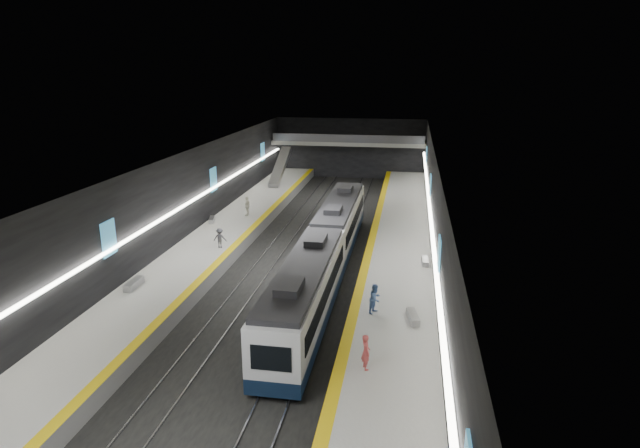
% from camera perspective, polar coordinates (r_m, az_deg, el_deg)
% --- Properties ---
extents(ground, '(70.00, 70.00, 0.00)m').
position_cam_1_polar(ground, '(40.17, -2.64, -4.89)').
color(ground, black).
rests_on(ground, ground).
extents(ceiling, '(20.00, 70.00, 0.04)m').
position_cam_1_polar(ceiling, '(37.99, -2.80, 6.41)').
color(ceiling, beige).
rests_on(ceiling, wall_left).
extents(wall_left, '(0.04, 70.00, 8.00)m').
position_cam_1_polar(wall_left, '(42.13, -16.13, 1.21)').
color(wall_left, black).
rests_on(wall_left, ground).
extents(wall_right, '(0.04, 70.00, 8.00)m').
position_cam_1_polar(wall_right, '(38.08, 12.15, -0.10)').
color(wall_right, black).
rests_on(wall_right, ground).
extents(wall_back, '(20.00, 0.04, 8.00)m').
position_cam_1_polar(wall_back, '(72.76, 3.23, 8.06)').
color(wall_back, black).
rests_on(wall_back, ground).
extents(platform_left, '(5.00, 70.00, 1.00)m').
position_cam_1_polar(platform_left, '(42.16, -12.68, -3.52)').
color(platform_left, slate).
rests_on(platform_left, ground).
extents(tile_surface_left, '(5.00, 70.00, 0.02)m').
position_cam_1_polar(tile_surface_left, '(41.99, -12.72, -2.87)').
color(tile_surface_left, '#A5A5A0').
rests_on(tile_surface_left, platform_left).
extents(tactile_strip_left, '(0.60, 70.00, 0.02)m').
position_cam_1_polar(tactile_strip_left, '(41.22, -9.89, -3.05)').
color(tactile_strip_left, yellow).
rests_on(tactile_strip_left, platform_left).
extents(platform_right, '(5.00, 70.00, 1.00)m').
position_cam_1_polar(platform_right, '(39.16, 8.17, -4.84)').
color(platform_right, slate).
rests_on(platform_right, ground).
extents(tile_surface_right, '(5.00, 70.00, 0.02)m').
position_cam_1_polar(tile_surface_right, '(38.98, 8.20, -4.14)').
color(tile_surface_right, '#A5A5A0').
rests_on(tile_surface_right, platform_right).
extents(tactile_strip_right, '(0.60, 70.00, 0.02)m').
position_cam_1_polar(tactile_strip_right, '(39.08, 4.97, -3.96)').
color(tactile_strip_right, yellow).
rests_on(tactile_strip_right, platform_right).
extents(rails, '(6.52, 70.00, 0.12)m').
position_cam_1_polar(rails, '(40.15, -2.64, -4.81)').
color(rails, gray).
rests_on(rails, ground).
extents(train, '(2.69, 30.04, 3.60)m').
position_cam_1_polar(train, '(37.65, 0.58, -2.80)').
color(train, '#0E1D35').
rests_on(train, ground).
extents(ad_posters, '(19.94, 53.50, 2.20)m').
position_cam_1_polar(ad_posters, '(39.70, -2.42, 1.69)').
color(ad_posters, teal).
rests_on(ad_posters, wall_left).
extents(cove_light_left, '(0.25, 68.60, 0.12)m').
position_cam_1_polar(cove_light_left, '(42.10, -15.86, 0.93)').
color(cove_light_left, white).
rests_on(cove_light_left, wall_left).
extents(cove_light_right, '(0.25, 68.60, 0.12)m').
position_cam_1_polar(cove_light_right, '(38.13, 11.83, -0.38)').
color(cove_light_right, white).
rests_on(cove_light_right, wall_right).
extents(mezzanine_bridge, '(20.00, 3.00, 1.50)m').
position_cam_1_polar(mezzanine_bridge, '(70.58, 3.05, 8.65)').
color(mezzanine_bridge, gray).
rests_on(mezzanine_bridge, wall_left).
extents(escalator, '(1.20, 7.50, 3.92)m').
position_cam_1_polar(escalator, '(65.50, -4.27, 6.12)').
color(escalator, '#99999E').
rests_on(escalator, platform_left).
extents(bench_left_near, '(0.54, 1.89, 0.46)m').
position_cam_1_polar(bench_left_near, '(36.43, -19.24, -6.07)').
color(bench_left_near, '#99999E').
rests_on(bench_left_near, platform_left).
extents(bench_left_far, '(0.82, 1.65, 0.39)m').
position_cam_1_polar(bench_left_far, '(49.67, -11.46, 0.45)').
color(bench_left_far, '#99999E').
rests_on(bench_left_far, platform_left).
extents(bench_right_near, '(0.80, 1.75, 0.41)m').
position_cam_1_polar(bench_right_near, '(30.65, 9.88, -9.75)').
color(bench_right_near, '#99999E').
rests_on(bench_right_near, platform_right).
extents(bench_right_far, '(0.50, 1.62, 0.39)m').
position_cam_1_polar(bench_right_far, '(39.13, 11.16, -3.92)').
color(bench_right_far, '#99999E').
rests_on(bench_right_far, platform_right).
extents(passenger_right_a, '(0.63, 0.75, 1.74)m').
position_cam_1_polar(passenger_right_a, '(25.60, 4.91, -13.48)').
color(passenger_right_a, '#CF4D4D').
rests_on(passenger_right_a, platform_right).
extents(passenger_right_b, '(0.98, 1.06, 1.74)m').
position_cam_1_polar(passenger_right_b, '(30.97, 5.91, -7.95)').
color(passenger_right_b, '#5476B7').
rests_on(passenger_right_b, platform_right).
extents(passenger_left_a, '(0.48, 1.10, 1.87)m').
position_cam_1_polar(passenger_left_a, '(50.95, -7.77, 1.90)').
color(passenger_left_a, beige).
rests_on(passenger_left_a, platform_left).
extents(passenger_left_b, '(1.05, 0.66, 1.57)m').
position_cam_1_polar(passenger_left_b, '(42.27, -10.63, -1.50)').
color(passenger_left_b, '#424249').
rests_on(passenger_left_b, platform_left).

